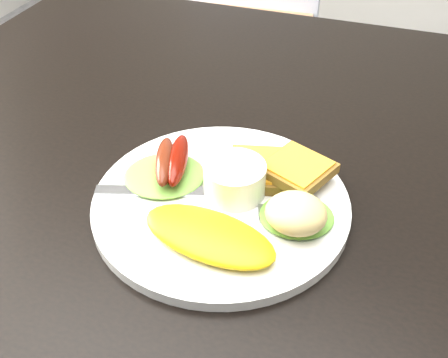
% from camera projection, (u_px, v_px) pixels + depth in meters
% --- Properties ---
extents(dining_table, '(1.20, 0.80, 0.04)m').
position_uv_depth(dining_table, '(301.00, 151.00, 0.69)').
color(dining_table, black).
rests_on(dining_table, ground).
extents(dining_chair, '(0.48, 0.48, 0.05)m').
position_uv_depth(dining_chair, '(230.00, 37.00, 1.62)').
color(dining_chair, tan).
rests_on(dining_chair, ground).
extents(plate, '(0.28, 0.28, 0.01)m').
position_uv_depth(plate, '(221.00, 203.00, 0.57)').
color(plate, white).
rests_on(plate, dining_table).
extents(lettuce_left, '(0.12, 0.11, 0.01)m').
position_uv_depth(lettuce_left, '(165.00, 175.00, 0.59)').
color(lettuce_left, '#48862C').
rests_on(lettuce_left, plate).
extents(lettuce_right, '(0.10, 0.09, 0.01)m').
position_uv_depth(lettuce_right, '(296.00, 216.00, 0.54)').
color(lettuce_right, olive).
rests_on(lettuce_right, plate).
extents(omelette, '(0.15, 0.09, 0.02)m').
position_uv_depth(omelette, '(209.00, 235.00, 0.51)').
color(omelette, yellow).
rests_on(omelette, plate).
extents(sausage_a, '(0.05, 0.09, 0.02)m').
position_uv_depth(sausage_a, '(165.00, 161.00, 0.59)').
color(sausage_a, '#5B120B').
rests_on(sausage_a, lettuce_left).
extents(sausage_b, '(0.05, 0.10, 0.02)m').
position_uv_depth(sausage_b, '(178.00, 160.00, 0.59)').
color(sausage_b, '#650803').
rests_on(sausage_b, lettuce_left).
extents(ramekin, '(0.08, 0.08, 0.04)m').
position_uv_depth(ramekin, '(235.00, 180.00, 0.57)').
color(ramekin, white).
rests_on(ramekin, plate).
extents(toast_a, '(0.09, 0.09, 0.01)m').
position_uv_depth(toast_a, '(264.00, 170.00, 0.60)').
color(toast_a, brown).
rests_on(toast_a, plate).
extents(toast_b, '(0.09, 0.09, 0.01)m').
position_uv_depth(toast_b, '(297.00, 169.00, 0.58)').
color(toast_b, '#8E6021').
rests_on(toast_b, toast_a).
extents(potato_salad, '(0.06, 0.06, 0.03)m').
position_uv_depth(potato_salad, '(296.00, 213.00, 0.52)').
color(potato_salad, '#CCB888').
rests_on(potato_salad, lettuce_right).
extents(fork, '(0.18, 0.07, 0.00)m').
position_uv_depth(fork, '(179.00, 192.00, 0.57)').
color(fork, '#ADAFB7').
rests_on(fork, plate).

